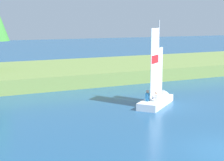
% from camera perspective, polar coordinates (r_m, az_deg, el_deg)
% --- Properties ---
extents(shore_bank, '(80.00, 13.21, 1.18)m').
position_cam_1_polar(shore_bank, '(37.54, -8.94, 1.15)').
color(shore_bank, olive).
rests_on(shore_bank, ground).
extents(sailboat, '(4.31, 3.71, 6.01)m').
position_cam_1_polar(sailboat, '(26.14, 7.02, -2.51)').
color(sailboat, white).
rests_on(sailboat, ground).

